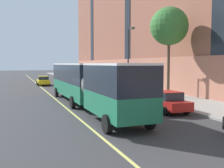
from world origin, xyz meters
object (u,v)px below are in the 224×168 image
at_px(city_bus, 87,82).
at_px(taxi_cab, 43,81).
at_px(parked_car_red_3, 166,101).
at_px(street_lamp, 129,54).
at_px(parked_car_green_2, 85,81).
at_px(street_tree_mid_block, 169,27).
at_px(parked_car_navy_0, 73,78).
at_px(parked_car_black_1, 113,88).

bearing_deg(city_bus, taxi_cab, 92.43).
relative_size(parked_car_red_3, taxi_cab, 0.97).
xyz_separation_m(city_bus, parked_car_red_3, (5.05, -4.15, -1.33)).
relative_size(city_bus, street_lamp, 2.58).
relative_size(city_bus, parked_car_green_2, 4.34).
xyz_separation_m(city_bus, street_tree_mid_block, (9.54, 2.55, 5.33)).
height_order(parked_car_navy_0, parked_car_red_3, same).
bearing_deg(taxi_cab, parked_car_black_1, -69.05).
bearing_deg(street_lamp, parked_car_red_3, -99.81).
relative_size(parked_car_navy_0, parked_car_red_3, 1.07).
distance_m(parked_car_navy_0, parked_car_black_1, 21.35).
height_order(city_bus, taxi_cab, city_bus).
bearing_deg(parked_car_green_2, city_bus, -104.54).
height_order(parked_car_black_1, street_tree_mid_block, street_tree_mid_block).
height_order(street_tree_mid_block, street_lamp, street_tree_mid_block).
bearing_deg(parked_car_navy_0, parked_car_black_1, -89.86).
distance_m(parked_car_navy_0, taxi_cab, 7.98).
bearing_deg(taxi_cab, parked_car_green_2, -32.92).
xyz_separation_m(parked_car_navy_0, parked_car_green_2, (-0.05, -9.00, -0.00)).
height_order(taxi_cab, street_tree_mid_block, street_tree_mid_block).
relative_size(city_bus, parked_car_navy_0, 4.08).
distance_m(parked_car_red_3, street_tree_mid_block, 10.46).
xyz_separation_m(city_bus, parked_car_black_1, (5.24, 7.49, -1.33)).
bearing_deg(street_tree_mid_block, taxi_cab, 116.38).
distance_m(parked_car_black_1, street_lamp, 4.35).
bearing_deg(parked_car_red_3, parked_car_green_2, 89.78).
distance_m(parked_car_navy_0, parked_car_green_2, 9.00).
height_order(parked_car_red_3, street_tree_mid_block, street_tree_mid_block).
bearing_deg(city_bus, parked_car_black_1, 54.98).
height_order(parked_car_green_2, street_lamp, street_lamp).
relative_size(parked_car_black_1, street_lamp, 0.60).
bearing_deg(taxi_cab, city_bus, -87.57).
xyz_separation_m(city_bus, street_lamp, (6.95, 6.83, 2.62)).
relative_size(parked_car_navy_0, street_tree_mid_block, 0.51).
bearing_deg(parked_car_red_3, city_bus, 140.60).
distance_m(parked_car_green_2, parked_car_red_3, 23.98).
xyz_separation_m(parked_car_black_1, parked_car_red_3, (-0.19, -11.63, -0.00)).
distance_m(parked_car_black_1, parked_car_red_3, 11.64).
bearing_deg(parked_car_green_2, street_lamp, -82.09).
bearing_deg(parked_car_green_2, parked_car_red_3, -90.22).
xyz_separation_m(parked_car_red_3, street_tree_mid_block, (4.49, 6.70, 6.65)).
relative_size(parked_car_red_3, street_tree_mid_block, 0.48).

